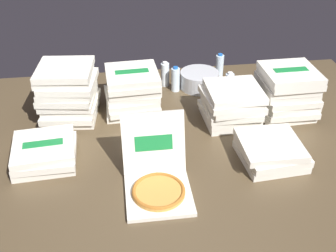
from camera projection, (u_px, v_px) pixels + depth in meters
The scene contains 13 objects.
ground_plane at pixel (178, 154), 2.53m from camera, with size 3.20×2.40×0.02m, color #4C3D28.
open_pizza_box at pixel (157, 178), 2.22m from camera, with size 0.36×0.47×0.37m.
pizza_stack_right_far at pixel (68, 93), 2.77m from camera, with size 0.42×0.42×0.39m.
pizza_stack_center_far at pixel (287, 92), 2.82m from camera, with size 0.39×0.39×0.35m.
pizza_stack_left_near at pixel (132, 91), 2.88m from camera, with size 0.40×0.40×0.31m.
pizza_stack_left_mid at pixel (231, 105), 2.76m from camera, with size 0.41×0.40×0.26m.
pizza_stack_center_near at pixel (271, 151), 2.44m from camera, with size 0.39×0.39×0.13m.
pizza_stack_right_near at pixel (45, 153), 2.42m from camera, with size 0.39×0.39×0.13m.
ice_bucket at pixel (199, 80), 3.21m from camera, with size 0.30×0.30×0.13m, color #B7BABF.
water_bottle_0 at pixel (175, 79), 3.15m from camera, with size 0.07×0.07×0.20m.
water_bottle_1 at pixel (229, 85), 3.07m from camera, with size 0.07×0.07×0.20m.
water_bottle_2 at pixel (165, 74), 3.22m from camera, with size 0.07×0.07×0.20m.
water_bottle_3 at pixel (219, 66), 3.35m from camera, with size 0.07×0.07×0.20m.
Camera 1 is at (-0.33, -1.98, 1.54)m, focal length 43.37 mm.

